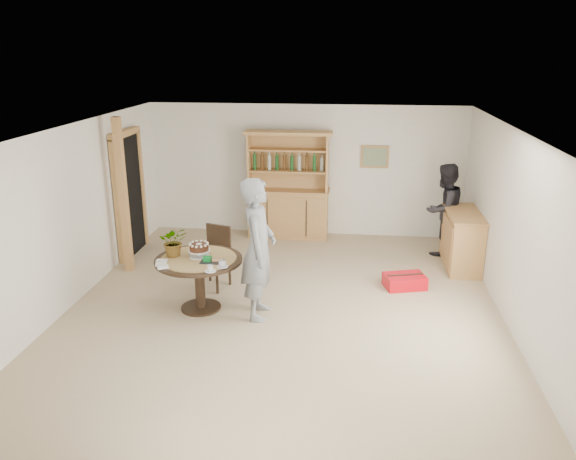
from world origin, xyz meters
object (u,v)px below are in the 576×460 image
Objects in this scene: red_suitcase at (405,281)px; adult_person at (444,210)px; hutch at (288,202)px; dining_chair at (215,253)px; dining_table at (199,269)px; sideboard at (462,240)px; teen_boy at (258,249)px.

adult_person is at bearing 48.97° from red_suitcase.
hutch reaches higher than dining_chair.
hutch reaches higher than dining_table.
sideboard is at bearing 36.36° from dining_chair.
teen_boy is 2.81× the size of red_suitcase.
red_suitcase is at bearing 23.64° from dining_chair.
dining_chair is at bearing 88.24° from dining_table.
red_suitcase is (2.05, 1.18, -0.86)m from teen_boy.
hutch is 3.08m from red_suitcase.
dining_chair is 0.58× the size of adult_person.
teen_boy is at bearing -165.88° from red_suitcase.
dining_table is at bearing -73.13° from dining_chair.
red_suitcase is at bearing 20.35° from dining_table.
hutch reaches higher than teen_boy.
teen_boy is (-0.00, -3.40, 0.27)m from hutch.
hutch is 1.62× the size of sideboard.
hutch is 2.16× the size of dining_chair.
hutch is at bearing 157.79° from sideboard.
dining_table is (-3.89, -2.06, 0.13)m from sideboard.
adult_person is 1.89m from red_suitcase.
dining_chair is at bearing -14.49° from adult_person.
adult_person is (2.80, 2.76, -0.15)m from teen_boy.
dining_table is 4.53m from adult_person.
hutch reaches higher than sideboard.
dining_table is 1.75× the size of red_suitcase.
hutch is at bearing 90.16° from dining_chair.
sideboard is 1.05× the size of dining_table.
hutch is 3.29m from sideboard.
sideboard is 4.06m from dining_chair.
sideboard is at bearing -22.21° from hutch.
sideboard reaches higher than dining_table.
dining_table is at bearing -104.49° from hutch.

